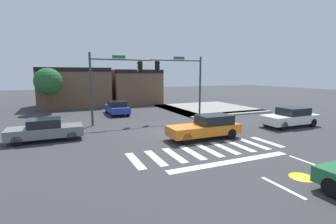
{
  "coord_description": "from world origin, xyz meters",
  "views": [
    {
      "loc": [
        -7.42,
        -15.81,
        4.2
      ],
      "look_at": [
        -0.24,
        0.65,
        1.44
      ],
      "focal_mm": 26.55,
      "sensor_mm": 36.0,
      "label": 1
    }
  ],
  "objects_px": {
    "car_blue": "(117,108)",
    "car_gray": "(45,130)",
    "traffic_signal_northwest": "(114,76)",
    "roadside_tree": "(48,82)",
    "car_orange": "(206,127)",
    "traffic_signal_northeast": "(182,75)",
    "car_white": "(291,117)"
  },
  "relations": [
    {
      "from": "car_gray",
      "to": "car_blue",
      "type": "height_order",
      "value": "car_gray"
    },
    {
      "from": "car_gray",
      "to": "roadside_tree",
      "type": "distance_m",
      "value": 12.89
    },
    {
      "from": "traffic_signal_northeast",
      "to": "car_orange",
      "type": "distance_m",
      "value": 8.36
    },
    {
      "from": "traffic_signal_northwest",
      "to": "car_gray",
      "type": "distance_m",
      "value": 7.09
    },
    {
      "from": "car_gray",
      "to": "car_blue",
      "type": "relative_size",
      "value": 1.03
    },
    {
      "from": "traffic_signal_northwest",
      "to": "traffic_signal_northeast",
      "type": "height_order",
      "value": "traffic_signal_northwest"
    },
    {
      "from": "traffic_signal_northeast",
      "to": "car_blue",
      "type": "xyz_separation_m",
      "value": [
        -5.23,
        4.75,
        -3.35
      ]
    },
    {
      "from": "traffic_signal_northwest",
      "to": "car_gray",
      "type": "relative_size",
      "value": 1.33
    },
    {
      "from": "car_orange",
      "to": "roadside_tree",
      "type": "height_order",
      "value": "roadside_tree"
    },
    {
      "from": "car_gray",
      "to": "car_orange",
      "type": "bearing_deg",
      "value": -20.57
    },
    {
      "from": "traffic_signal_northeast",
      "to": "traffic_signal_northwest",
      "type": "bearing_deg",
      "value": 2.1
    },
    {
      "from": "traffic_signal_northeast",
      "to": "car_gray",
      "type": "relative_size",
      "value": 1.31
    },
    {
      "from": "car_gray",
      "to": "roadside_tree",
      "type": "xyz_separation_m",
      "value": [
        -0.09,
        12.61,
        2.67
      ]
    },
    {
      "from": "car_gray",
      "to": "car_white",
      "type": "bearing_deg",
      "value": -9.96
    },
    {
      "from": "traffic_signal_northwest",
      "to": "car_gray",
      "type": "xyz_separation_m",
      "value": [
        -5.14,
        -3.57,
        -3.34
      ]
    },
    {
      "from": "car_gray",
      "to": "car_white",
      "type": "xyz_separation_m",
      "value": [
        17.87,
        -3.14,
        0.07
      ]
    },
    {
      "from": "car_blue",
      "to": "car_orange",
      "type": "bearing_deg",
      "value": 15.06
    },
    {
      "from": "roadside_tree",
      "to": "car_gray",
      "type": "bearing_deg",
      "value": -89.57
    },
    {
      "from": "car_blue",
      "to": "car_white",
      "type": "height_order",
      "value": "car_white"
    },
    {
      "from": "car_blue",
      "to": "car_white",
      "type": "bearing_deg",
      "value": 44.49
    },
    {
      "from": "car_gray",
      "to": "traffic_signal_northeast",
      "type": "bearing_deg",
      "value": 18.16
    },
    {
      "from": "car_gray",
      "to": "car_white",
      "type": "relative_size",
      "value": 0.95
    },
    {
      "from": "traffic_signal_northeast",
      "to": "roadside_tree",
      "type": "bearing_deg",
      "value": -36.95
    },
    {
      "from": "roadside_tree",
      "to": "car_orange",
      "type": "bearing_deg",
      "value": -59.01
    },
    {
      "from": "car_blue",
      "to": "roadside_tree",
      "type": "distance_m",
      "value": 8.09
    },
    {
      "from": "traffic_signal_northeast",
      "to": "car_white",
      "type": "height_order",
      "value": "traffic_signal_northeast"
    },
    {
      "from": "car_blue",
      "to": "car_gray",
      "type": "bearing_deg",
      "value": -36.7
    },
    {
      "from": "car_gray",
      "to": "roadside_tree",
      "type": "bearing_deg",
      "value": 90.43
    },
    {
      "from": "car_white",
      "to": "roadside_tree",
      "type": "height_order",
      "value": "roadside_tree"
    },
    {
      "from": "car_white",
      "to": "roadside_tree",
      "type": "xyz_separation_m",
      "value": [
        -17.96,
        15.75,
        2.6
      ]
    },
    {
      "from": "car_white",
      "to": "car_blue",
      "type": "bearing_deg",
      "value": -45.51
    },
    {
      "from": "traffic_signal_northeast",
      "to": "car_white",
      "type": "bearing_deg",
      "value": 132.02
    }
  ]
}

